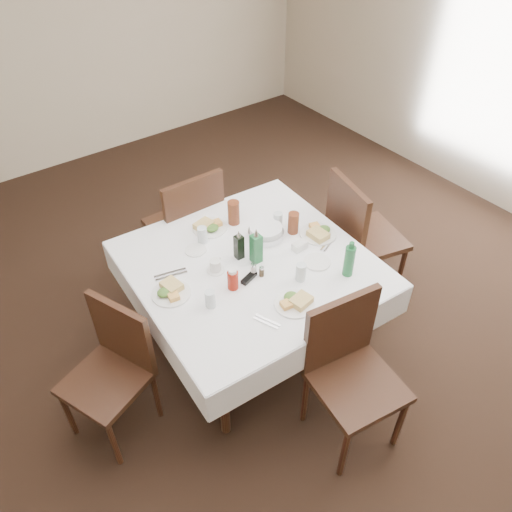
# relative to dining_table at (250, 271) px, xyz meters

# --- Properties ---
(ground_plane) EXTENTS (7.00, 7.00, 0.00)m
(ground_plane) POSITION_rel_dining_table_xyz_m (-0.02, -0.18, -0.69)
(ground_plane) COLOR black
(room_shell) EXTENTS (6.04, 7.04, 2.80)m
(room_shell) POSITION_rel_dining_table_xyz_m (-0.02, -0.18, 1.02)
(room_shell) COLOR #BCAA8D
(room_shell) RESTS_ON ground
(dining_table) EXTENTS (1.52, 1.52, 0.76)m
(dining_table) POSITION_rel_dining_table_xyz_m (0.00, 0.00, 0.00)
(dining_table) COLOR black
(dining_table) RESTS_ON ground
(chair_north) EXTENTS (0.48, 0.48, 1.02)m
(chair_north) POSITION_rel_dining_table_xyz_m (0.01, 0.82, -0.10)
(chair_north) COLOR black
(chair_north) RESTS_ON ground
(chair_south) EXTENTS (0.53, 0.53, 0.98)m
(chair_south) POSITION_rel_dining_table_xyz_m (0.07, -0.85, -0.13)
(chair_south) COLOR black
(chair_south) RESTS_ON ground
(chair_east) EXTENTS (0.59, 0.59, 1.03)m
(chair_east) POSITION_rel_dining_table_xyz_m (0.96, -0.03, -0.10)
(chair_east) COLOR black
(chair_east) RESTS_ON ground
(chair_west) EXTENTS (0.56, 0.56, 0.91)m
(chair_west) POSITION_rel_dining_table_xyz_m (-0.99, -0.02, -0.17)
(chair_west) COLOR black
(chair_west) RESTS_ON ground
(meal_north) EXTENTS (0.24, 0.24, 0.05)m
(meal_north) POSITION_rel_dining_table_xyz_m (-0.02, 0.45, 0.09)
(meal_north) COLOR white
(meal_north) RESTS_ON dining_table
(meal_south) EXTENTS (0.23, 0.23, 0.05)m
(meal_south) POSITION_rel_dining_table_xyz_m (-0.01, -0.45, 0.09)
(meal_south) COLOR white
(meal_south) RESTS_ON dining_table
(meal_east) EXTENTS (0.25, 0.25, 0.05)m
(meal_east) POSITION_rel_dining_table_xyz_m (0.54, -0.05, 0.10)
(meal_east) COLOR white
(meal_east) RESTS_ON dining_table
(meal_west) EXTENTS (0.24, 0.24, 0.05)m
(meal_west) POSITION_rel_dining_table_xyz_m (-0.54, 0.06, 0.09)
(meal_west) COLOR white
(meal_west) RESTS_ON dining_table
(side_plate_a) EXTENTS (0.14, 0.14, 0.01)m
(side_plate_a) POSITION_rel_dining_table_xyz_m (-0.22, 0.30, 0.08)
(side_plate_a) COLOR white
(side_plate_a) RESTS_ON dining_table
(side_plate_b) EXTENTS (0.17, 0.17, 0.01)m
(side_plate_b) POSITION_rel_dining_table_xyz_m (0.34, -0.26, 0.08)
(side_plate_b) COLOR white
(side_plate_b) RESTS_ON dining_table
(water_n) EXTENTS (0.06, 0.06, 0.12)m
(water_n) POSITION_rel_dining_table_xyz_m (-0.13, 0.35, 0.13)
(water_n) COLOR silver
(water_n) RESTS_ON dining_table
(water_s) EXTENTS (0.06, 0.06, 0.12)m
(water_s) POSITION_rel_dining_table_xyz_m (0.16, -0.31, 0.13)
(water_s) COLOR silver
(water_s) RESTS_ON dining_table
(water_e) EXTENTS (0.06, 0.06, 0.12)m
(water_e) POSITION_rel_dining_table_xyz_m (0.37, 0.18, 0.13)
(water_e) COLOR silver
(water_e) RESTS_ON dining_table
(water_w) EXTENTS (0.06, 0.06, 0.11)m
(water_w) POSITION_rel_dining_table_xyz_m (-0.41, -0.17, 0.13)
(water_w) COLOR silver
(water_w) RESTS_ON dining_table
(iced_tea_a) EXTENTS (0.08, 0.08, 0.17)m
(iced_tea_a) POSITION_rel_dining_table_xyz_m (0.16, 0.41, 0.16)
(iced_tea_a) COLOR brown
(iced_tea_a) RESTS_ON dining_table
(iced_tea_b) EXTENTS (0.07, 0.07, 0.15)m
(iced_tea_b) POSITION_rel_dining_table_xyz_m (0.42, 0.08, 0.15)
(iced_tea_b) COLOR brown
(iced_tea_b) RESTS_ON dining_table
(bread_basket) EXTENTS (0.24, 0.24, 0.08)m
(bread_basket) POSITION_rel_dining_table_xyz_m (0.24, 0.15, 0.11)
(bread_basket) COLOR silver
(bread_basket) RESTS_ON dining_table
(oil_cruet_dark) EXTENTS (0.05, 0.05, 0.21)m
(oil_cruet_dark) POSITION_rel_dining_table_xyz_m (-0.03, 0.08, 0.17)
(oil_cruet_dark) COLOR black
(oil_cruet_dark) RESTS_ON dining_table
(oil_cruet_green) EXTENTS (0.06, 0.06, 0.26)m
(oil_cruet_green) POSITION_rel_dining_table_xyz_m (0.04, -0.01, 0.18)
(oil_cruet_green) COLOR #1D6533
(oil_cruet_green) RESTS_ON dining_table
(ketchup_bottle) EXTENTS (0.07, 0.07, 0.14)m
(ketchup_bottle) POSITION_rel_dining_table_xyz_m (-0.22, -0.12, 0.14)
(ketchup_bottle) COLOR maroon
(ketchup_bottle) RESTS_ON dining_table
(salt_shaker) EXTENTS (0.04, 0.04, 0.08)m
(salt_shaker) POSITION_rel_dining_table_xyz_m (-0.05, -0.10, 0.12)
(salt_shaker) COLOR white
(salt_shaker) RESTS_ON dining_table
(pepper_shaker) EXTENTS (0.03, 0.03, 0.07)m
(pepper_shaker) POSITION_rel_dining_table_xyz_m (-0.02, -0.14, 0.11)
(pepper_shaker) COLOR #3C2F1C
(pepper_shaker) RESTS_ON dining_table
(coffee_mug) EXTENTS (0.12, 0.11, 0.08)m
(coffee_mug) POSITION_rel_dining_table_xyz_m (-0.22, 0.07, 0.11)
(coffee_mug) COLOR white
(coffee_mug) RESTS_ON dining_table
(sunglasses) EXTENTS (0.13, 0.07, 0.03)m
(sunglasses) POSITION_rel_dining_table_xyz_m (-0.10, -0.12, 0.09)
(sunglasses) COLOR black
(sunglasses) RESTS_ON dining_table
(green_bottle) EXTENTS (0.07, 0.07, 0.25)m
(green_bottle) POSITION_rel_dining_table_xyz_m (0.42, -0.44, 0.18)
(green_bottle) COLOR #1D6533
(green_bottle) RESTS_ON dining_table
(sugar_caddy) EXTENTS (0.10, 0.06, 0.05)m
(sugar_caddy) POSITION_rel_dining_table_xyz_m (0.34, -0.08, 0.10)
(sugar_caddy) COLOR white
(sugar_caddy) RESTS_ON dining_table
(cutlery_n) EXTENTS (0.09, 0.16, 0.01)m
(cutlery_n) POSITION_rel_dining_table_xyz_m (0.19, 0.46, 0.08)
(cutlery_n) COLOR silver
(cutlery_n) RESTS_ON dining_table
(cutlery_s) EXTENTS (0.10, 0.16, 0.01)m
(cutlery_s) POSITION_rel_dining_table_xyz_m (-0.22, -0.46, 0.08)
(cutlery_s) COLOR silver
(cutlery_s) RESTS_ON dining_table
(cutlery_e) EXTENTS (0.16, 0.10, 0.01)m
(cutlery_e) POSITION_rel_dining_table_xyz_m (0.51, -0.16, 0.08)
(cutlery_e) COLOR silver
(cutlery_e) RESTS_ON dining_table
(cutlery_w) EXTENTS (0.21, 0.09, 0.01)m
(cutlery_w) POSITION_rel_dining_table_xyz_m (-0.46, 0.20, 0.08)
(cutlery_w) COLOR silver
(cutlery_w) RESTS_ON dining_table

